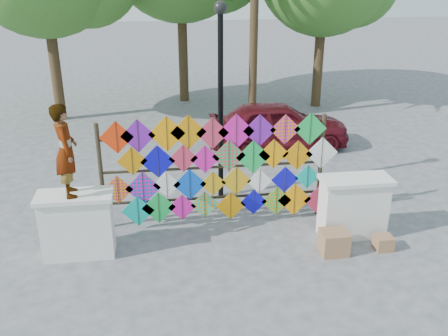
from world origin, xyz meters
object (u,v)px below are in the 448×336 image
at_px(kite_rack, 219,169).
at_px(sedan, 278,125).
at_px(lamppost, 221,85).
at_px(vendor_woman, 66,151).

height_order(kite_rack, sedan, kite_rack).
distance_m(sedan, lamppost, 4.24).
bearing_deg(lamppost, kite_rack, -99.38).
bearing_deg(kite_rack, lamppost, 80.62).
bearing_deg(vendor_woman, kite_rack, -83.56).
distance_m(kite_rack, sedan, 4.98).
bearing_deg(lamppost, vendor_woman, -144.09).
xyz_separation_m(sedan, lamppost, (-2.13, -3.09, 1.98)).
relative_size(vendor_woman, lamppost, 0.38).
bearing_deg(kite_rack, vendor_woman, -161.90).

